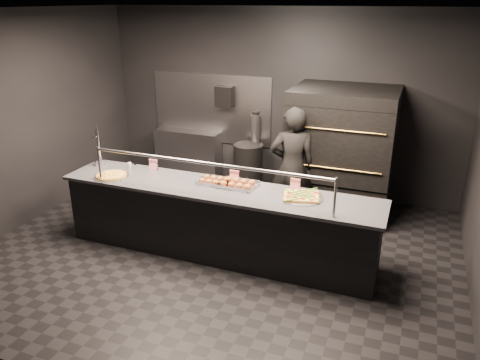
{
  "coord_description": "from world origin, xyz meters",
  "views": [
    {
      "loc": [
        2.2,
        -4.89,
        3.11
      ],
      "look_at": [
        0.23,
        0.2,
        0.98
      ],
      "focal_mm": 35.0,
      "sensor_mm": 36.0,
      "label": 1
    }
  ],
  "objects_px": {
    "square_pizza": "(301,196)",
    "towel_dispenser": "(225,96)",
    "prep_shelf": "(189,155)",
    "round_pizza": "(111,176)",
    "beer_tap": "(100,153)",
    "slider_tray_b": "(238,184)",
    "pizza_oven": "(341,151)",
    "service_counter": "(218,221)",
    "fire_extinguisher": "(255,127)",
    "slider_tray_a": "(215,181)",
    "worker": "(292,167)",
    "trash_bin": "(248,168)"
  },
  "relations": [
    {
      "from": "square_pizza",
      "to": "beer_tap",
      "type": "bearing_deg",
      "value": 177.92
    },
    {
      "from": "towel_dispenser",
      "to": "round_pizza",
      "type": "relative_size",
      "value": 0.77
    },
    {
      "from": "prep_shelf",
      "to": "square_pizza",
      "type": "distance_m",
      "value": 3.51
    },
    {
      "from": "service_counter",
      "to": "pizza_oven",
      "type": "relative_size",
      "value": 2.15
    },
    {
      "from": "prep_shelf",
      "to": "slider_tray_b",
      "type": "bearing_deg",
      "value": -50.07
    },
    {
      "from": "service_counter",
      "to": "round_pizza",
      "type": "relative_size",
      "value": 8.99
    },
    {
      "from": "pizza_oven",
      "to": "beer_tap",
      "type": "distance_m",
      "value": 3.52
    },
    {
      "from": "towel_dispenser",
      "to": "prep_shelf",
      "type": "bearing_deg",
      "value": -174.29
    },
    {
      "from": "prep_shelf",
      "to": "fire_extinguisher",
      "type": "bearing_deg",
      "value": 3.66
    },
    {
      "from": "beer_tap",
      "to": "slider_tray_a",
      "type": "distance_m",
      "value": 1.77
    },
    {
      "from": "trash_bin",
      "to": "pizza_oven",
      "type": "bearing_deg",
      "value": -8.49
    },
    {
      "from": "slider_tray_a",
      "to": "square_pizza",
      "type": "distance_m",
      "value": 1.15
    },
    {
      "from": "slider_tray_b",
      "to": "slider_tray_a",
      "type": "bearing_deg",
      "value": -180.0
    },
    {
      "from": "towel_dispenser",
      "to": "beer_tap",
      "type": "distance_m",
      "value": 2.45
    },
    {
      "from": "service_counter",
      "to": "pizza_oven",
      "type": "xyz_separation_m",
      "value": [
        1.2,
        1.9,
        0.5
      ]
    },
    {
      "from": "square_pizza",
      "to": "towel_dispenser",
      "type": "bearing_deg",
      "value": 130.12
    },
    {
      "from": "slider_tray_a",
      "to": "square_pizza",
      "type": "xyz_separation_m",
      "value": [
        1.15,
        -0.07,
        -0.01
      ]
    },
    {
      "from": "square_pizza",
      "to": "worker",
      "type": "relative_size",
      "value": 0.3
    },
    {
      "from": "beer_tap",
      "to": "slider_tray_b",
      "type": "xyz_separation_m",
      "value": [
        2.08,
        -0.03,
        -0.14
      ]
    },
    {
      "from": "pizza_oven",
      "to": "trash_bin",
      "type": "height_order",
      "value": "pizza_oven"
    },
    {
      "from": "slider_tray_b",
      "to": "round_pizza",
      "type": "bearing_deg",
      "value": -169.79
    },
    {
      "from": "square_pizza",
      "to": "service_counter",
      "type": "bearing_deg",
      "value": -175.8
    },
    {
      "from": "prep_shelf",
      "to": "towel_dispenser",
      "type": "relative_size",
      "value": 3.43
    },
    {
      "from": "beer_tap",
      "to": "worker",
      "type": "relative_size",
      "value": 0.34
    },
    {
      "from": "pizza_oven",
      "to": "square_pizza",
      "type": "xyz_separation_m",
      "value": [
        -0.15,
        -1.82,
        -0.03
      ]
    },
    {
      "from": "trash_bin",
      "to": "worker",
      "type": "distance_m",
      "value": 1.46
    },
    {
      "from": "prep_shelf",
      "to": "round_pizza",
      "type": "xyz_separation_m",
      "value": [
        0.15,
        -2.47,
        0.49
      ]
    },
    {
      "from": "towel_dispenser",
      "to": "square_pizza",
      "type": "relative_size",
      "value": 0.68
    },
    {
      "from": "towel_dispenser",
      "to": "slider_tray_b",
      "type": "xyz_separation_m",
      "value": [
        1.12,
        -2.24,
        -0.6
      ]
    },
    {
      "from": "towel_dispenser",
      "to": "worker",
      "type": "xyz_separation_m",
      "value": [
        1.53,
        -1.2,
        -0.68
      ]
    },
    {
      "from": "prep_shelf",
      "to": "worker",
      "type": "distance_m",
      "value": 2.54
    },
    {
      "from": "trash_bin",
      "to": "slider_tray_a",
      "type": "bearing_deg",
      "value": -82.07
    },
    {
      "from": "slider_tray_a",
      "to": "worker",
      "type": "height_order",
      "value": "worker"
    },
    {
      "from": "service_counter",
      "to": "square_pizza",
      "type": "relative_size",
      "value": 7.92
    },
    {
      "from": "slider_tray_a",
      "to": "slider_tray_b",
      "type": "height_order",
      "value": "slider_tray_b"
    },
    {
      "from": "pizza_oven",
      "to": "round_pizza",
      "type": "height_order",
      "value": "pizza_oven"
    },
    {
      "from": "towel_dispenser",
      "to": "slider_tray_b",
      "type": "height_order",
      "value": "towel_dispenser"
    },
    {
      "from": "worker",
      "to": "square_pizza",
      "type": "bearing_deg",
      "value": 91.82
    },
    {
      "from": "towel_dispenser",
      "to": "worker",
      "type": "distance_m",
      "value": 2.06
    },
    {
      "from": "prep_shelf",
      "to": "beer_tap",
      "type": "relative_size",
      "value": 2.01
    },
    {
      "from": "towel_dispenser",
      "to": "round_pizza",
      "type": "bearing_deg",
      "value": -102.22
    },
    {
      "from": "pizza_oven",
      "to": "worker",
      "type": "distance_m",
      "value": 0.91
    },
    {
      "from": "prep_shelf",
      "to": "slider_tray_a",
      "type": "distance_m",
      "value": 2.68
    },
    {
      "from": "slider_tray_a",
      "to": "towel_dispenser",
      "type": "bearing_deg",
      "value": 109.65
    },
    {
      "from": "round_pizza",
      "to": "pizza_oven",
      "type": "bearing_deg",
      "value": 37.72
    },
    {
      "from": "fire_extinguisher",
      "to": "pizza_oven",
      "type": "bearing_deg",
      "value": -17.89
    },
    {
      "from": "beer_tap",
      "to": "pizza_oven",
      "type": "bearing_deg",
      "value": 29.24
    },
    {
      "from": "towel_dispenser",
      "to": "service_counter",
      "type": "bearing_deg",
      "value": -69.37
    },
    {
      "from": "round_pizza",
      "to": "trash_bin",
      "type": "xyz_separation_m",
      "value": [
        1.07,
        2.29,
        -0.52
      ]
    },
    {
      "from": "service_counter",
      "to": "towel_dispenser",
      "type": "height_order",
      "value": "towel_dispenser"
    }
  ]
}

